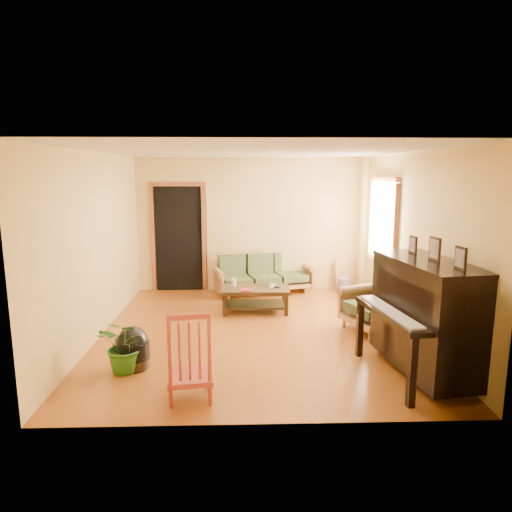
{
  "coord_description": "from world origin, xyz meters",
  "views": [
    {
      "loc": [
        -0.21,
        -6.4,
        2.32
      ],
      "look_at": [
        -0.0,
        0.2,
        1.1
      ],
      "focal_mm": 32.0,
      "sensor_mm": 36.0,
      "label": 1
    }
  ],
  "objects_px": {
    "coffee_table": "(255,300)",
    "piano": "(426,319)",
    "sofa": "(264,273)",
    "armchair": "(376,302)",
    "footstool": "(133,353)",
    "ceramic_crock": "(344,285)",
    "red_chair": "(189,354)",
    "potted_plant": "(127,345)"
  },
  "relations": [
    {
      "from": "coffee_table",
      "to": "piano",
      "type": "xyz_separation_m",
      "value": [
        1.86,
        -2.5,
        0.47
      ]
    },
    {
      "from": "sofa",
      "to": "piano",
      "type": "height_order",
      "value": "piano"
    },
    {
      "from": "armchair",
      "to": "piano",
      "type": "bearing_deg",
      "value": -106.0
    },
    {
      "from": "coffee_table",
      "to": "footstool",
      "type": "xyz_separation_m",
      "value": [
        -1.53,
        -2.2,
        -0.02
      ]
    },
    {
      "from": "ceramic_crock",
      "to": "red_chair",
      "type": "bearing_deg",
      "value": -121.23
    },
    {
      "from": "sofa",
      "to": "red_chair",
      "type": "relative_size",
      "value": 1.92
    },
    {
      "from": "coffee_table",
      "to": "sofa",
      "type": "bearing_deg",
      "value": 80.46
    },
    {
      "from": "coffee_table",
      "to": "piano",
      "type": "distance_m",
      "value": 3.15
    },
    {
      "from": "footstool",
      "to": "red_chair",
      "type": "distance_m",
      "value": 1.12
    },
    {
      "from": "coffee_table",
      "to": "red_chair",
      "type": "distance_m",
      "value": 3.08
    },
    {
      "from": "piano",
      "to": "footstool",
      "type": "height_order",
      "value": "piano"
    },
    {
      "from": "potted_plant",
      "to": "piano",
      "type": "bearing_deg",
      "value": -3.17
    },
    {
      "from": "sofa",
      "to": "footstool",
      "type": "height_order",
      "value": "sofa"
    },
    {
      "from": "footstool",
      "to": "coffee_table",
      "type": "bearing_deg",
      "value": 55.25
    },
    {
      "from": "red_chair",
      "to": "piano",
      "type": "bearing_deg",
      "value": 1.49
    },
    {
      "from": "piano",
      "to": "footstool",
      "type": "bearing_deg",
      "value": 166.77
    },
    {
      "from": "ceramic_crock",
      "to": "coffee_table",
      "type": "bearing_deg",
      "value": -145.51
    },
    {
      "from": "coffee_table",
      "to": "armchair",
      "type": "height_order",
      "value": "armchair"
    },
    {
      "from": "footstool",
      "to": "ceramic_crock",
      "type": "bearing_deg",
      "value": 46.01
    },
    {
      "from": "footstool",
      "to": "red_chair",
      "type": "relative_size",
      "value": 0.41
    },
    {
      "from": "piano",
      "to": "red_chair",
      "type": "distance_m",
      "value": 2.68
    },
    {
      "from": "sofa",
      "to": "potted_plant",
      "type": "relative_size",
      "value": 2.81
    },
    {
      "from": "armchair",
      "to": "piano",
      "type": "relative_size",
      "value": 0.6
    },
    {
      "from": "coffee_table",
      "to": "ceramic_crock",
      "type": "xyz_separation_m",
      "value": [
        1.78,
        1.22,
        -0.07
      ]
    },
    {
      "from": "sofa",
      "to": "red_chair",
      "type": "height_order",
      "value": "red_chair"
    },
    {
      "from": "red_chair",
      "to": "potted_plant",
      "type": "bearing_deg",
      "value": 131.78
    },
    {
      "from": "armchair",
      "to": "ceramic_crock",
      "type": "distance_m",
      "value": 2.29
    },
    {
      "from": "footstool",
      "to": "piano",
      "type": "bearing_deg",
      "value": -5.03
    },
    {
      "from": "sofa",
      "to": "coffee_table",
      "type": "xyz_separation_m",
      "value": [
        -0.2,
        -1.18,
        -0.19
      ]
    },
    {
      "from": "sofa",
      "to": "footstool",
      "type": "xyz_separation_m",
      "value": [
        -1.73,
        -3.39,
        -0.21
      ]
    },
    {
      "from": "sofa",
      "to": "ceramic_crock",
      "type": "relative_size",
      "value": 6.74
    },
    {
      "from": "armchair",
      "to": "piano",
      "type": "distance_m",
      "value": 1.48
    },
    {
      "from": "coffee_table",
      "to": "potted_plant",
      "type": "xyz_separation_m",
      "value": [
        -1.57,
        -2.31,
        0.12
      ]
    },
    {
      "from": "armchair",
      "to": "potted_plant",
      "type": "distance_m",
      "value": 3.54
    },
    {
      "from": "coffee_table",
      "to": "ceramic_crock",
      "type": "distance_m",
      "value": 2.16
    },
    {
      "from": "piano",
      "to": "potted_plant",
      "type": "bearing_deg",
      "value": 168.63
    },
    {
      "from": "sofa",
      "to": "coffee_table",
      "type": "bearing_deg",
      "value": -115.07
    },
    {
      "from": "coffee_table",
      "to": "potted_plant",
      "type": "relative_size",
      "value": 1.71
    },
    {
      "from": "sofa",
      "to": "coffee_table",
      "type": "distance_m",
      "value": 1.22
    },
    {
      "from": "ceramic_crock",
      "to": "potted_plant",
      "type": "xyz_separation_m",
      "value": [
        -3.35,
        -3.53,
        0.19
      ]
    },
    {
      "from": "ceramic_crock",
      "to": "sofa",
      "type": "bearing_deg",
      "value": -178.69
    },
    {
      "from": "sofa",
      "to": "red_chair",
      "type": "xyz_separation_m",
      "value": [
        -0.97,
        -4.16,
        0.09
      ]
    }
  ]
}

